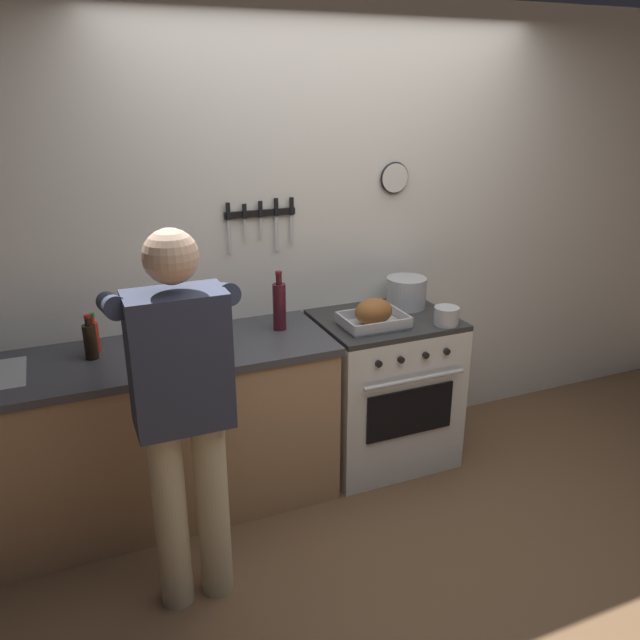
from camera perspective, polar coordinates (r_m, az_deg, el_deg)
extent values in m
plane|color=brown|center=(3.27, 10.51, -21.04)|extent=(8.00, 8.00, 0.00)
cube|color=white|center=(3.75, 0.48, 7.27)|extent=(6.00, 0.10, 2.60)
cube|color=black|center=(3.51, -5.38, 9.48)|extent=(0.40, 0.02, 0.04)
cube|color=silver|center=(3.48, -8.10, 7.41)|extent=(0.02, 0.00, 0.18)
cube|color=black|center=(3.45, -8.21, 9.59)|extent=(0.02, 0.02, 0.09)
cube|color=silver|center=(3.49, -6.70, 8.03)|extent=(0.01, 0.00, 0.12)
cube|color=black|center=(3.47, -6.76, 9.63)|extent=(0.02, 0.02, 0.08)
cube|color=silver|center=(3.52, -5.29, 8.16)|extent=(0.01, 0.00, 0.12)
cube|color=black|center=(3.50, -5.34, 9.83)|extent=(0.02, 0.02, 0.09)
cube|color=silver|center=(3.55, -3.88, 7.75)|extent=(0.02, 0.00, 0.19)
cube|color=black|center=(3.53, -3.94, 10.03)|extent=(0.02, 0.02, 0.10)
cube|color=silver|center=(3.58, -2.52, 8.13)|extent=(0.02, 0.00, 0.16)
cube|color=black|center=(3.56, -2.55, 10.13)|extent=(0.02, 0.02, 0.10)
cylinder|color=white|center=(3.81, 6.67, 12.51)|extent=(0.17, 0.02, 0.17)
torus|color=black|center=(3.81, 6.67, 12.51)|extent=(0.18, 0.02, 0.18)
cube|color=tan|center=(3.46, -15.93, -10.30)|extent=(2.00, 0.62, 0.86)
cube|color=#3D3D42|center=(3.26, -16.68, -3.45)|extent=(2.03, 0.65, 0.04)
cube|color=white|center=(3.83, 5.64, -6.32)|extent=(0.76, 0.62, 0.87)
cube|color=black|center=(3.58, 8.06, -8.16)|extent=(0.53, 0.01, 0.28)
cube|color=#2D2D2D|center=(3.65, 5.88, 0.00)|extent=(0.76, 0.62, 0.03)
cylinder|color=black|center=(3.34, 5.28, -3.92)|extent=(0.04, 0.02, 0.04)
cylinder|color=black|center=(3.40, 7.26, -3.55)|extent=(0.04, 0.02, 0.04)
cylinder|color=black|center=(3.47, 9.44, -3.14)|extent=(0.04, 0.02, 0.04)
cylinder|color=black|center=(3.54, 11.27, -2.79)|extent=(0.04, 0.02, 0.04)
cylinder|color=silver|center=(3.47, 8.47, -5.31)|extent=(0.61, 0.02, 0.02)
cylinder|color=#C6B793|center=(2.88, -13.19, -16.87)|extent=(0.14, 0.14, 0.86)
cylinder|color=#C6B793|center=(2.90, -9.56, -16.23)|extent=(0.14, 0.14, 0.86)
cube|color=#2D3347|center=(2.53, -12.46, -3.56)|extent=(0.38, 0.22, 0.56)
sphere|color=tan|center=(2.40, -13.20, 5.55)|extent=(0.21, 0.21, 0.21)
cylinder|color=#2D3347|center=(2.67, -18.17, 1.30)|extent=(0.09, 0.55, 0.22)
cylinder|color=#2D3347|center=(2.73, -9.42, 2.46)|extent=(0.09, 0.55, 0.22)
cube|color=#B7B7BC|center=(3.51, 4.79, -0.46)|extent=(0.34, 0.25, 0.01)
cube|color=#B7B7BC|center=(3.39, 5.77, -0.62)|extent=(0.34, 0.01, 0.05)
cube|color=#B7B7BC|center=(3.60, 3.89, 0.69)|extent=(0.34, 0.01, 0.05)
cube|color=#B7B7BC|center=(3.43, 2.28, -0.33)|extent=(0.01, 0.25, 0.05)
cube|color=#B7B7BC|center=(3.58, 7.22, 0.42)|extent=(0.01, 0.25, 0.05)
ellipsoid|color=#935628|center=(3.48, 4.82, 0.76)|extent=(0.22, 0.15, 0.15)
cylinder|color=#B7B7BC|center=(3.81, 7.71, 2.45)|extent=(0.23, 0.23, 0.18)
cylinder|color=#B7B7BC|center=(3.57, 11.23, 0.36)|extent=(0.14, 0.14, 0.10)
cube|color=tan|center=(3.16, -13.25, -3.30)|extent=(0.36, 0.24, 0.02)
cylinder|color=black|center=(3.25, -19.84, -1.85)|extent=(0.06, 0.06, 0.17)
cylinder|color=black|center=(3.22, -20.05, -0.13)|extent=(0.03, 0.03, 0.04)
cylinder|color=#B21919|center=(3.21, -20.11, 0.30)|extent=(0.03, 0.03, 0.01)
cylinder|color=#47141E|center=(3.42, -3.65, 1.18)|extent=(0.07, 0.07, 0.25)
cylinder|color=#47141E|center=(3.37, -3.71, 3.68)|extent=(0.03, 0.03, 0.06)
cylinder|color=maroon|center=(3.36, -3.72, 4.25)|extent=(0.04, 0.04, 0.01)
cylinder|color=red|center=(3.33, -19.48, -1.47)|extent=(0.05, 0.05, 0.15)
cylinder|color=red|center=(3.29, -19.67, 0.05)|extent=(0.02, 0.02, 0.03)
cylinder|color=#197219|center=(3.29, -19.72, 0.44)|extent=(0.02, 0.02, 0.01)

